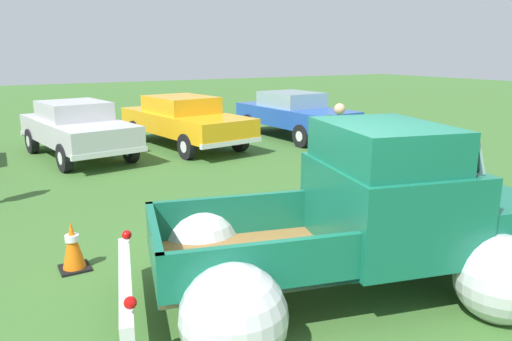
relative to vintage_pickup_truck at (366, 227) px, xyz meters
The scene contains 7 objects.
ground_plane 0.85m from the vintage_pickup_truck, 165.42° to the left, with size 80.00×80.00×0.00m, color #3D6B2D.
vintage_pickup_truck is the anchor object (origin of this frame).
show_car_1 9.21m from the vintage_pickup_truck, 98.98° to the left, with size 2.38×4.47×1.43m.
show_car_2 9.21m from the vintage_pickup_truck, 80.70° to the left, with size 2.48×4.92×1.43m.
show_car_3 10.06m from the vintage_pickup_truck, 59.97° to the left, with size 1.99×4.41×1.43m.
spectator_1 4.36m from the vintage_pickup_truck, 54.41° to the left, with size 0.48×0.48×1.69m.
lane_cone_0 3.59m from the vintage_pickup_truck, 141.40° to the left, with size 0.36×0.36×0.63m.
Camera 1 is at (-3.24, -3.86, 2.67)m, focal length 33.74 mm.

